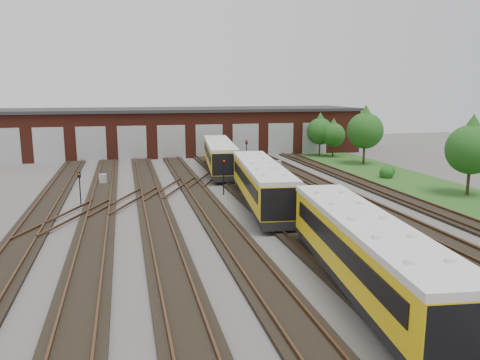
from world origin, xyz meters
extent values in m
plane|color=#464341|center=(0.00, 0.00, 0.00)|extent=(120.00, 120.00, 0.00)
cube|color=black|center=(-14.00, 0.00, 0.09)|extent=(2.40, 70.00, 0.18)
cube|color=#503320|center=(-14.72, 0.00, 0.26)|extent=(0.10, 70.00, 0.15)
cube|color=#503320|center=(-13.28, 0.00, 0.26)|extent=(0.10, 70.00, 0.15)
cube|color=black|center=(-10.00, 0.00, 0.09)|extent=(2.40, 70.00, 0.18)
cube|color=#503320|center=(-10.72, 0.00, 0.26)|extent=(0.10, 70.00, 0.15)
cube|color=#503320|center=(-9.28, 0.00, 0.26)|extent=(0.10, 70.00, 0.15)
cube|color=black|center=(-6.00, 0.00, 0.09)|extent=(2.40, 70.00, 0.18)
cube|color=#503320|center=(-6.72, 0.00, 0.26)|extent=(0.10, 70.00, 0.15)
cube|color=#503320|center=(-5.28, 0.00, 0.26)|extent=(0.10, 70.00, 0.15)
cube|color=black|center=(-2.00, 0.00, 0.09)|extent=(2.40, 70.00, 0.18)
cube|color=#503320|center=(-2.72, 0.00, 0.26)|extent=(0.10, 70.00, 0.15)
cube|color=#503320|center=(-1.28, 0.00, 0.26)|extent=(0.10, 70.00, 0.15)
cube|color=black|center=(2.00, 0.00, 0.09)|extent=(2.40, 70.00, 0.18)
cube|color=#503320|center=(1.28, 0.00, 0.26)|extent=(0.10, 70.00, 0.15)
cube|color=#503320|center=(2.72, 0.00, 0.26)|extent=(0.10, 70.00, 0.15)
cube|color=black|center=(6.00, 0.00, 0.09)|extent=(2.40, 70.00, 0.18)
cube|color=#503320|center=(5.28, 0.00, 0.26)|extent=(0.10, 70.00, 0.15)
cube|color=#503320|center=(6.72, 0.00, 0.26)|extent=(0.10, 70.00, 0.15)
cube|color=black|center=(10.00, 0.00, 0.09)|extent=(2.40, 70.00, 0.18)
cube|color=#503320|center=(9.28, 0.00, 0.26)|extent=(0.10, 70.00, 0.15)
cube|color=#503320|center=(10.72, 0.00, 0.26)|extent=(0.10, 70.00, 0.15)
cube|color=black|center=(14.00, 0.00, 0.09)|extent=(2.40, 70.00, 0.18)
cube|color=#503320|center=(13.28, 0.00, 0.26)|extent=(0.10, 70.00, 0.15)
cube|color=#503320|center=(14.72, 0.00, 0.26)|extent=(0.10, 70.00, 0.15)
cube|color=#503320|center=(-8.00, 10.00, 0.26)|extent=(5.40, 9.62, 0.15)
cube|color=#503320|center=(-4.00, 14.00, 0.26)|extent=(5.40, 9.62, 0.15)
cube|color=#503320|center=(0.00, 18.00, 0.26)|extent=(5.40, 9.62, 0.15)
cube|color=#503320|center=(-12.00, 6.00, 0.26)|extent=(5.40, 9.62, 0.15)
cube|color=#503320|center=(4.00, 22.00, 0.26)|extent=(5.40, 9.62, 0.15)
cube|color=#562015|center=(0.00, 40.00, 3.00)|extent=(50.00, 12.00, 6.00)
cube|color=#2A2A2C|center=(0.00, 40.00, 6.15)|extent=(51.00, 12.50, 0.40)
cube|color=#A6A9AB|center=(-22.00, 33.98, 2.20)|extent=(3.60, 0.12, 4.40)
cube|color=#A6A9AB|center=(-17.00, 33.98, 2.20)|extent=(3.60, 0.12, 4.40)
cube|color=#A6A9AB|center=(-12.00, 33.98, 2.20)|extent=(3.60, 0.12, 4.40)
cube|color=#A6A9AB|center=(-7.00, 33.98, 2.20)|extent=(3.60, 0.12, 4.40)
cube|color=#A6A9AB|center=(-2.00, 33.98, 2.20)|extent=(3.60, 0.12, 4.40)
cube|color=#A6A9AB|center=(3.00, 33.98, 2.20)|extent=(3.60, 0.12, 4.40)
cube|color=#A6A9AB|center=(8.00, 33.98, 2.20)|extent=(3.60, 0.12, 4.40)
cube|color=#A6A9AB|center=(13.00, 33.98, 2.20)|extent=(3.60, 0.12, 4.40)
cube|color=#A6A9AB|center=(18.00, 33.98, 2.20)|extent=(3.60, 0.12, 4.40)
cube|color=#1F4918|center=(19.00, 10.00, 0.03)|extent=(8.00, 55.00, 0.05)
cube|color=black|center=(2.00, -9.71, 0.63)|extent=(4.07, 14.97, 0.59)
cube|color=yellow|center=(2.00, -9.71, 2.01)|extent=(4.36, 15.00, 2.17)
cube|color=silver|center=(2.00, -9.71, 3.24)|extent=(4.46, 15.02, 0.30)
cube|color=black|center=(0.71, -9.55, 2.25)|extent=(1.66, 12.93, 0.84)
cube|color=black|center=(3.29, -9.87, 2.25)|extent=(1.66, 12.93, 0.84)
cube|color=black|center=(2.00, 6.29, 0.63)|extent=(4.07, 14.97, 0.59)
cube|color=yellow|center=(2.00, 6.29, 2.01)|extent=(4.36, 15.00, 2.17)
cube|color=silver|center=(2.00, 6.29, 3.24)|extent=(4.46, 15.02, 0.30)
cube|color=black|center=(0.71, 6.45, 2.25)|extent=(1.66, 12.93, 0.84)
cube|color=black|center=(3.29, 6.13, 2.25)|extent=(1.66, 12.93, 0.84)
cube|color=black|center=(2.00, 22.29, 0.63)|extent=(4.07, 14.97, 0.59)
cube|color=yellow|center=(2.00, 22.29, 2.01)|extent=(4.36, 15.00, 2.17)
cube|color=silver|center=(2.00, 22.29, 3.24)|extent=(4.46, 15.02, 0.30)
cube|color=black|center=(0.71, 22.45, 2.25)|extent=(1.66, 12.93, 0.84)
cube|color=black|center=(3.29, 22.13, 2.25)|extent=(1.66, 12.93, 0.84)
cylinder|color=black|center=(-11.45, 10.12, 1.10)|extent=(0.09, 0.09, 2.19)
cube|color=black|center=(-11.45, 10.12, 2.41)|extent=(0.25, 0.18, 0.44)
sphere|color=red|center=(-11.45, 10.04, 2.50)|extent=(0.11, 0.11, 0.11)
cylinder|color=black|center=(1.76, 21.39, 1.17)|extent=(0.10, 0.10, 2.34)
cube|color=black|center=(1.76, 21.39, 2.59)|extent=(0.25, 0.15, 0.50)
sphere|color=red|center=(1.76, 21.29, 2.69)|extent=(0.12, 0.12, 0.12)
cylinder|color=black|center=(5.71, 24.80, 1.36)|extent=(0.09, 0.09, 2.72)
cube|color=black|center=(5.71, 24.80, 2.96)|extent=(0.25, 0.16, 0.47)
sphere|color=red|center=(5.71, 24.70, 3.05)|extent=(0.11, 0.11, 0.11)
cylinder|color=black|center=(0.11, 11.16, 1.31)|extent=(0.09, 0.09, 2.62)
cube|color=black|center=(0.11, 11.16, 2.85)|extent=(0.27, 0.22, 0.47)
sphere|color=red|center=(0.11, 11.07, 2.95)|extent=(0.11, 0.11, 0.11)
cube|color=#9C9EA0|center=(-10.09, 18.25, 0.52)|extent=(0.72, 0.64, 1.04)
cube|color=#9C9EA0|center=(2.24, 14.56, 0.49)|extent=(0.69, 0.62, 0.99)
cube|color=#9C9EA0|center=(3.67, 25.83, 0.52)|extent=(0.78, 0.72, 1.04)
cube|color=#9C9EA0|center=(9.23, 23.59, 0.44)|extent=(0.57, 0.49, 0.88)
cylinder|color=#312516|center=(17.86, 31.81, 0.92)|extent=(0.21, 0.21, 1.84)
sphere|color=#1B4914|center=(17.86, 31.81, 3.37)|extent=(3.58, 3.58, 3.58)
cone|color=#1B4914|center=(17.86, 31.81, 4.65)|extent=(3.07, 3.07, 2.56)
cylinder|color=#312516|center=(19.19, 30.46, 0.81)|extent=(0.22, 0.22, 1.62)
sphere|color=#1B4914|center=(19.19, 30.46, 2.98)|extent=(3.16, 3.16, 3.16)
cone|color=#1B4914|center=(19.19, 30.46, 4.10)|extent=(2.71, 2.71, 2.25)
cylinder|color=#312516|center=(20.10, 23.67, 1.11)|extent=(0.26, 0.26, 2.22)
sphere|color=#1B4914|center=(20.10, 23.67, 4.07)|extent=(4.32, 4.32, 4.32)
cone|color=#1B4914|center=(20.10, 23.67, 5.61)|extent=(3.70, 3.70, 3.08)
cylinder|color=#312516|center=(20.27, 6.00, 1.07)|extent=(0.26, 0.26, 2.15)
sphere|color=#1B4914|center=(20.27, 6.00, 3.94)|extent=(4.18, 4.18, 4.18)
cone|color=#1B4914|center=(20.27, 6.00, 5.43)|extent=(3.58, 3.58, 2.99)
sphere|color=#1B4914|center=(17.94, 14.91, 0.73)|extent=(1.45, 1.45, 1.45)
sphere|color=#1B4914|center=(19.20, 16.53, 0.64)|extent=(1.28, 1.28, 1.28)
camera|label=1|loc=(-7.95, -27.14, 8.79)|focal=35.00mm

